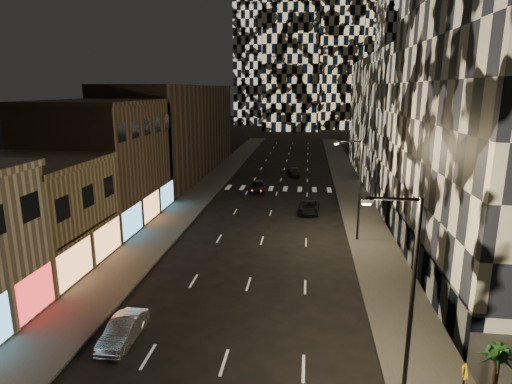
% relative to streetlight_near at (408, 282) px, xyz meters
% --- Properties ---
extents(sidewalk_left, '(4.00, 120.00, 0.15)m').
position_rel_streetlight_near_xyz_m(sidewalk_left, '(-18.35, 40.00, -5.28)').
color(sidewalk_left, '#47443F').
rests_on(sidewalk_left, ground).
extents(sidewalk_right, '(4.00, 120.00, 0.15)m').
position_rel_streetlight_near_xyz_m(sidewalk_right, '(1.65, 40.00, -5.28)').
color(sidewalk_right, '#47443F').
rests_on(sidewalk_right, ground).
extents(curb_left, '(0.20, 120.00, 0.15)m').
position_rel_streetlight_near_xyz_m(curb_left, '(-16.25, 40.00, -5.28)').
color(curb_left, '#4C4C47').
rests_on(curb_left, ground).
extents(curb_right, '(0.20, 120.00, 0.15)m').
position_rel_streetlight_near_xyz_m(curb_right, '(-0.45, 40.00, -5.28)').
color(curb_right, '#4C4C47').
rests_on(curb_right, ground).
extents(retail_tan, '(10.00, 10.00, 8.00)m').
position_rel_streetlight_near_xyz_m(retail_tan, '(-25.35, 11.00, -1.35)').
color(retail_tan, '#80694D').
rests_on(retail_tan, ground).
extents(retail_brown, '(10.00, 15.00, 12.00)m').
position_rel_streetlight_near_xyz_m(retail_brown, '(-25.35, 23.50, 0.65)').
color(retail_brown, '#4D392B').
rests_on(retail_brown, ground).
extents(retail_filler_left, '(10.00, 40.00, 14.00)m').
position_rel_streetlight_near_xyz_m(retail_filler_left, '(-25.35, 50.00, 1.65)').
color(retail_filler_left, '#4D392B').
rests_on(retail_filler_left, ground).
extents(midrise_base, '(0.60, 25.00, 3.00)m').
position_rel_streetlight_near_xyz_m(midrise_base, '(3.95, 14.50, -3.85)').
color(midrise_base, '#383838').
rests_on(midrise_base, ground).
extents(midrise_filler_right, '(16.00, 40.00, 18.00)m').
position_rel_streetlight_near_xyz_m(midrise_filler_right, '(11.65, 47.00, 3.65)').
color(midrise_filler_right, '#232326').
rests_on(midrise_filler_right, ground).
extents(streetlight_near, '(2.55, 0.25, 9.00)m').
position_rel_streetlight_near_xyz_m(streetlight_near, '(0.00, 0.00, 0.00)').
color(streetlight_near, black).
rests_on(streetlight_near, sidewalk_right).
extents(streetlight_far, '(2.55, 0.25, 9.00)m').
position_rel_streetlight_near_xyz_m(streetlight_far, '(0.00, 20.00, 0.00)').
color(streetlight_far, black).
rests_on(streetlight_far, sidewalk_right).
extents(car_silver_parked, '(1.49, 4.06, 1.33)m').
position_rel_streetlight_near_xyz_m(car_silver_parked, '(-14.15, 2.16, -4.69)').
color(car_silver_parked, '#A1A2A7').
rests_on(car_silver_parked, ground).
extents(car_dark_midlane, '(2.43, 4.74, 1.54)m').
position_rel_streetlight_near_xyz_m(car_dark_midlane, '(-10.85, 37.83, -4.58)').
color(car_dark_midlane, black).
rests_on(car_dark_midlane, ground).
extents(car_dark_oncoming, '(2.34, 4.67, 1.30)m').
position_rel_streetlight_near_xyz_m(car_dark_oncoming, '(-6.53, 49.68, -4.70)').
color(car_dark_oncoming, black).
rests_on(car_dark_oncoming, ground).
extents(car_dark_rightlane, '(2.43, 4.77, 1.29)m').
position_rel_streetlight_near_xyz_m(car_dark_rightlane, '(-4.10, 28.44, -4.71)').
color(car_dark_rightlane, black).
rests_on(car_dark_rightlane, ground).
extents(ped_sign, '(0.14, 0.80, 2.39)m').
position_rel_streetlight_near_xyz_m(ped_sign, '(2.23, -1.40, -3.60)').
color(ped_sign, black).
rests_on(ped_sign, sidewalk_right).
extents(palm_tree, '(1.86, 1.84, 3.65)m').
position_rel_streetlight_near_xyz_m(palm_tree, '(3.15, -1.97, -2.19)').
color(palm_tree, '#47331E').
rests_on(palm_tree, sidewalk_right).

